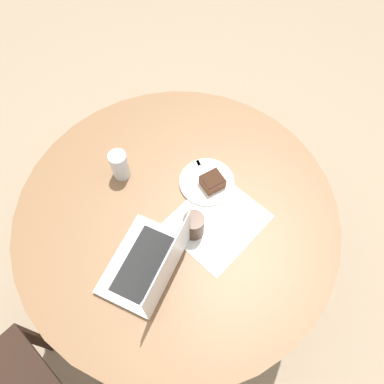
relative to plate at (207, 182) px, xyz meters
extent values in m
plane|color=gray|center=(0.17, 0.00, -0.75)|extent=(12.00, 12.00, 0.00)
cylinder|color=brown|center=(0.17, 0.00, -0.74)|extent=(0.58, 0.58, 0.02)
cylinder|color=brown|center=(0.17, 0.00, -0.38)|extent=(0.12, 0.12, 0.69)
cylinder|color=brown|center=(0.17, 0.00, -0.02)|extent=(1.21, 1.21, 0.03)
cube|color=black|center=(0.87, -0.22, -0.52)|extent=(0.04, 0.04, 0.46)
cube|color=white|center=(0.10, 0.14, 0.00)|extent=(0.33, 0.29, 0.00)
cylinder|color=silver|center=(0.00, 0.00, 0.00)|extent=(0.21, 0.21, 0.01)
cube|color=brown|center=(0.00, 0.02, 0.03)|extent=(0.10, 0.09, 0.04)
cube|color=#351E13|center=(0.00, 0.02, 0.05)|extent=(0.09, 0.09, 0.00)
cube|color=silver|center=(-0.01, -0.01, 0.01)|extent=(0.09, 0.16, 0.00)
cube|color=silver|center=(-0.04, -0.08, 0.01)|extent=(0.04, 0.04, 0.00)
cylinder|color=#3D2619|center=(0.19, 0.10, 0.05)|extent=(0.07, 0.07, 0.11)
cylinder|color=silver|center=(0.19, -0.27, 0.06)|extent=(0.07, 0.07, 0.13)
cube|color=silver|center=(0.40, 0.05, 0.00)|extent=(0.36, 0.29, 0.02)
cube|color=black|center=(0.40, 0.05, 0.01)|extent=(0.28, 0.19, 0.00)
cube|color=silver|center=(0.36, 0.15, 0.12)|extent=(0.30, 0.10, 0.21)
cube|color=black|center=(0.36, 0.15, 0.12)|extent=(0.28, 0.09, 0.19)
camera|label=1|loc=(0.58, 0.45, 1.24)|focal=35.00mm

